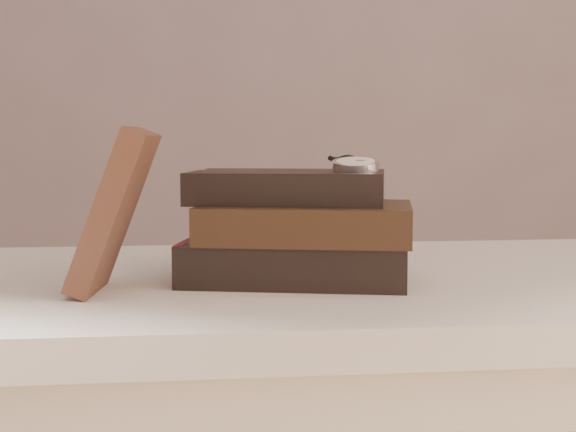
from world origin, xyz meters
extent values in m
cube|color=beige|center=(0.00, 0.35, 0.73)|extent=(1.00, 0.60, 0.04)
cube|color=white|center=(0.00, 0.35, 0.67)|extent=(0.88, 0.49, 0.08)
cube|color=black|center=(-0.06, 0.31, 0.77)|extent=(0.29, 0.23, 0.05)
cube|color=beige|center=(-0.06, 0.31, 0.77)|extent=(0.28, 0.21, 0.04)
cube|color=gold|center=(-0.17, 0.37, 0.77)|extent=(0.01, 0.01, 0.05)
cube|color=maroon|center=(-0.18, 0.34, 0.77)|extent=(0.05, 0.16, 0.05)
cube|color=black|center=(-0.05, 0.30, 0.82)|extent=(0.27, 0.22, 0.04)
cube|color=beige|center=(-0.05, 0.30, 0.82)|extent=(0.26, 0.20, 0.03)
cube|color=gold|center=(-0.16, 0.35, 0.82)|extent=(0.01, 0.01, 0.04)
cube|color=black|center=(-0.07, 0.33, 0.86)|extent=(0.25, 0.20, 0.04)
cube|color=beige|center=(-0.06, 0.33, 0.86)|extent=(0.24, 0.19, 0.03)
cube|color=gold|center=(-0.17, 0.37, 0.86)|extent=(0.01, 0.01, 0.04)
cube|color=#3D2117|center=(-0.26, 0.26, 0.84)|extent=(0.10, 0.12, 0.18)
cylinder|color=silver|center=(0.00, 0.28, 0.88)|extent=(0.06, 0.06, 0.02)
cylinder|color=white|center=(0.00, 0.28, 0.89)|extent=(0.05, 0.05, 0.01)
torus|color=silver|center=(0.00, 0.28, 0.89)|extent=(0.06, 0.06, 0.01)
cylinder|color=silver|center=(0.01, 0.31, 0.88)|extent=(0.01, 0.01, 0.01)
cube|color=black|center=(0.00, 0.29, 0.89)|extent=(0.00, 0.01, 0.00)
cube|color=black|center=(0.01, 0.28, 0.89)|extent=(0.01, 0.00, 0.00)
sphere|color=black|center=(0.01, 0.32, 0.89)|extent=(0.01, 0.01, 0.01)
sphere|color=black|center=(0.01, 0.33, 0.89)|extent=(0.01, 0.01, 0.01)
sphere|color=black|center=(0.01, 0.34, 0.89)|extent=(0.01, 0.01, 0.01)
sphere|color=black|center=(0.01, 0.34, 0.89)|extent=(0.01, 0.01, 0.01)
sphere|color=black|center=(0.00, 0.35, 0.89)|extent=(0.01, 0.01, 0.01)
sphere|color=black|center=(0.00, 0.36, 0.89)|extent=(0.01, 0.01, 0.01)
sphere|color=black|center=(0.00, 0.37, 0.89)|extent=(0.01, 0.01, 0.01)
sphere|color=black|center=(0.00, 0.38, 0.89)|extent=(0.01, 0.01, 0.01)
sphere|color=black|center=(0.00, 0.39, 0.89)|extent=(0.01, 0.01, 0.01)
sphere|color=black|center=(0.00, 0.40, 0.89)|extent=(0.01, 0.01, 0.01)
sphere|color=black|center=(0.00, 0.40, 0.89)|extent=(0.01, 0.01, 0.01)
torus|color=silver|center=(-0.16, 0.42, 0.82)|extent=(0.05, 0.03, 0.05)
torus|color=silver|center=(-0.10, 0.40, 0.82)|extent=(0.05, 0.03, 0.05)
cylinder|color=silver|center=(-0.13, 0.41, 0.83)|extent=(0.02, 0.01, 0.00)
cylinder|color=silver|center=(-0.16, 0.48, 0.82)|extent=(0.03, 0.11, 0.03)
cylinder|color=silver|center=(-0.07, 0.46, 0.82)|extent=(0.03, 0.11, 0.03)
camera|label=1|loc=(-0.19, -0.67, 0.92)|focal=53.45mm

